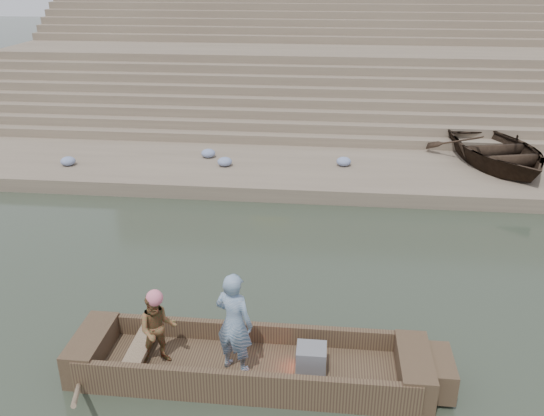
% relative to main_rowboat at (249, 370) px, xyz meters
% --- Properties ---
extents(ground, '(120.00, 120.00, 0.00)m').
position_rel_main_rowboat_xyz_m(ground, '(3.62, 1.06, -0.11)').
color(ground, '#273326').
rests_on(ground, ground).
extents(lower_landing, '(32.00, 4.00, 0.40)m').
position_rel_main_rowboat_xyz_m(lower_landing, '(3.62, 9.06, 0.09)').
color(lower_landing, gray).
rests_on(lower_landing, ground).
extents(mid_landing, '(32.00, 3.00, 2.80)m').
position_rel_main_rowboat_xyz_m(mid_landing, '(3.62, 16.56, 1.29)').
color(mid_landing, gray).
rests_on(mid_landing, ground).
extents(upper_landing, '(32.00, 3.00, 5.20)m').
position_rel_main_rowboat_xyz_m(upper_landing, '(3.62, 23.56, 2.49)').
color(upper_landing, gray).
rests_on(upper_landing, ground).
extents(ghat_steps, '(32.00, 11.00, 5.20)m').
position_rel_main_rowboat_xyz_m(ghat_steps, '(3.62, 18.25, 1.69)').
color(ghat_steps, gray).
rests_on(ghat_steps, ground).
extents(main_rowboat, '(5.00, 1.30, 0.22)m').
position_rel_main_rowboat_xyz_m(main_rowboat, '(0.00, 0.00, 0.00)').
color(main_rowboat, brown).
rests_on(main_rowboat, ground).
extents(rowboat_trim, '(6.04, 2.63, 1.91)m').
position_rel_main_rowboat_xyz_m(rowboat_trim, '(0.21, -0.01, 0.20)').
color(rowboat_trim, brown).
rests_on(rowboat_trim, ground).
extents(standing_man, '(0.72, 0.60, 1.68)m').
position_rel_main_rowboat_xyz_m(standing_man, '(-0.19, -0.10, 0.95)').
color(standing_man, navy).
rests_on(standing_man, main_rowboat).
extents(rowing_man, '(0.72, 0.64, 1.24)m').
position_rel_main_rowboat_xyz_m(rowing_man, '(-1.40, -0.07, 0.73)').
color(rowing_man, '#246C2D').
rests_on(rowing_man, main_rowboat).
extents(television, '(0.46, 0.42, 0.40)m').
position_rel_main_rowboat_xyz_m(television, '(0.97, 0.00, 0.31)').
color(television, slate).
rests_on(television, main_rowboat).
extents(beached_rowboat, '(4.26, 5.18, 0.94)m').
position_rel_main_rowboat_xyz_m(beached_rowboat, '(6.12, 9.80, 0.76)').
color(beached_rowboat, '#2D2116').
rests_on(beached_rowboat, lower_landing).
extents(cloth_bundles, '(13.34, 1.70, 0.26)m').
position_rel_main_rowboat_xyz_m(cloth_bundles, '(-0.72, 9.13, 0.42)').
color(cloth_bundles, '#3F5999').
rests_on(cloth_bundles, lower_landing).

